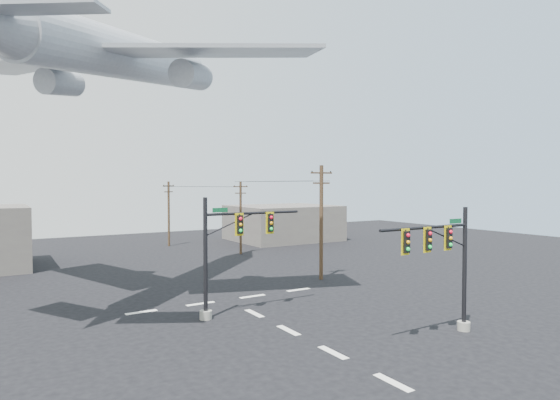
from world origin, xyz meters
TOP-DOWN VIEW (x-y plane):
  - ground at (0.00, 0.00)m, footprint 120.00×120.00m
  - lane_markings at (0.00, 5.33)m, footprint 14.00×21.20m
  - signal_mast_near at (6.73, -1.15)m, footprint 6.70×0.76m
  - signal_mast_far at (-1.67, 8.38)m, footprint 6.97×0.81m
  - utility_pole_a at (9.87, 14.30)m, footprint 1.94×0.51m
  - utility_pole_b at (10.46, 30.73)m, footprint 1.70×0.37m
  - utility_pole_c at (5.59, 41.95)m, footprint 1.66×0.73m
  - power_lines at (9.25, 28.41)m, footprint 6.42×27.66m
  - airliner at (-5.69, 16.82)m, footprint 24.99×25.22m
  - building_right at (22.00, 40.00)m, footprint 14.00×12.00m

SIDE VIEW (x-z plane):
  - ground at x=0.00m, z-range 0.00..0.00m
  - lane_markings at x=0.00m, z-range 0.01..0.01m
  - building_right at x=22.00m, z-range 0.00..5.00m
  - signal_mast_near at x=6.73m, z-range 0.45..7.34m
  - signal_mast_far at x=-1.67m, z-range 0.26..7.63m
  - utility_pole_b at x=10.46m, z-range 0.19..8.60m
  - utility_pole_c at x=5.59m, z-range 0.20..8.66m
  - utility_pole_a at x=9.87m, z-range 0.22..9.96m
  - power_lines at x=9.25m, z-range 7.85..8.47m
  - airliner at x=-5.69m, z-range 13.23..21.23m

